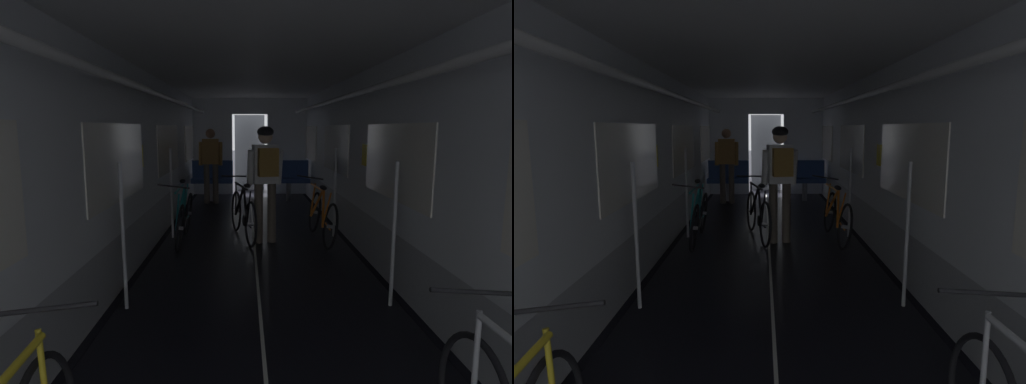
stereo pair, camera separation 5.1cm
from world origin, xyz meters
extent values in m
cube|color=black|center=(-1.41, 3.25, 0.00)|extent=(0.08, 11.50, 0.01)
cube|color=black|center=(1.41, 3.25, 0.00)|extent=(0.08, 11.50, 0.01)
cube|color=beige|center=(0.00, 3.25, 0.00)|extent=(0.03, 11.27, 0.00)
cube|color=#9EA0A5|center=(-1.51, 3.25, 0.30)|extent=(0.12, 11.50, 0.60)
cube|color=silver|center=(-1.51, 3.25, 1.53)|extent=(0.12, 11.50, 1.85)
cube|color=white|center=(-1.45, 2.67, 1.35)|extent=(0.02, 1.90, 0.80)
cube|color=white|center=(-1.45, 5.55, 1.35)|extent=(0.02, 1.90, 0.80)
cube|color=white|center=(-1.45, 8.42, 1.35)|extent=(0.02, 1.90, 0.80)
cube|color=yellow|center=(-1.45, 3.60, 1.35)|extent=(0.01, 0.20, 0.28)
cylinder|color=white|center=(-1.17, 3.25, 2.10)|extent=(0.07, 11.04, 0.07)
cylinder|color=#B7BABF|center=(-1.27, 2.10, 0.70)|extent=(0.04, 0.04, 1.40)
cylinder|color=#B7BABF|center=(-1.27, 4.70, 0.70)|extent=(0.04, 0.04, 1.40)
cube|color=#9EA0A5|center=(1.51, 3.25, 0.30)|extent=(0.12, 11.50, 0.60)
cube|color=silver|center=(1.51, 3.25, 1.53)|extent=(0.12, 11.50, 1.85)
cube|color=white|center=(1.45, 2.67, 1.35)|extent=(0.02, 1.90, 0.80)
cube|color=white|center=(1.45, 5.55, 1.35)|extent=(0.02, 1.90, 0.80)
cube|color=white|center=(1.45, 8.42, 1.35)|extent=(0.02, 1.90, 0.80)
cube|color=yellow|center=(1.45, 3.78, 1.35)|extent=(0.01, 0.20, 0.28)
cylinder|color=white|center=(1.17, 3.25, 2.10)|extent=(0.07, 11.04, 0.07)
cylinder|color=#B7BABF|center=(1.27, 2.10, 0.70)|extent=(0.04, 0.04, 1.40)
cylinder|color=#B7BABF|center=(1.27, 4.70, 0.70)|extent=(0.04, 0.04, 1.40)
cube|color=silver|center=(-0.95, 9.06, 1.23)|extent=(1.00, 0.12, 2.45)
cube|color=silver|center=(0.95, 9.06, 1.23)|extent=(1.00, 0.12, 2.45)
cube|color=silver|center=(0.00, 9.06, 2.25)|extent=(0.90, 0.12, 0.40)
cube|color=#4C4F54|center=(0.00, 9.76, 1.03)|extent=(0.81, 0.04, 2.05)
cube|color=white|center=(0.00, 3.25, 2.51)|extent=(3.14, 11.62, 0.12)
cylinder|color=gray|center=(-0.90, 8.00, 0.22)|extent=(0.12, 0.12, 0.44)
cube|color=#2D4784|center=(-0.90, 8.00, 0.49)|extent=(0.96, 0.44, 0.10)
cube|color=#2D4784|center=(-0.90, 8.19, 0.74)|extent=(0.96, 0.08, 0.40)
torus|color=gray|center=(-1.33, 8.22, 0.94)|extent=(0.14, 0.14, 0.02)
cylinder|color=gray|center=(0.90, 8.00, 0.22)|extent=(0.12, 0.12, 0.44)
cube|color=#2D4784|center=(0.90, 8.00, 0.49)|extent=(0.96, 0.44, 0.10)
cube|color=#2D4784|center=(0.90, 8.19, 0.74)|extent=(0.96, 0.08, 0.40)
torus|color=gray|center=(0.47, 8.22, 0.94)|extent=(0.14, 0.14, 0.02)
torus|color=black|center=(1.06, 3.98, 0.33)|extent=(0.17, 0.68, 0.67)
cylinder|color=#B2B2B7|center=(1.06, 3.98, 0.33)|extent=(0.10, 0.05, 0.06)
torus|color=black|center=(1.01, 5.00, 0.33)|extent=(0.17, 0.68, 0.67)
cylinder|color=#B2B2B7|center=(1.01, 5.00, 0.33)|extent=(0.10, 0.05, 0.06)
cylinder|color=orange|center=(0.99, 4.69, 0.55)|extent=(0.15, 0.54, 0.56)
cylinder|color=orange|center=(1.01, 4.28, 0.55)|extent=(0.11, 0.35, 0.55)
cylinder|color=orange|center=(0.96, 4.53, 0.81)|extent=(0.08, 0.82, 0.04)
cylinder|color=orange|center=(1.02, 4.05, 0.57)|extent=(0.10, 0.16, 0.49)
cylinder|color=orange|center=(1.05, 4.21, 0.31)|extent=(0.04, 0.45, 0.07)
cylinder|color=orange|center=(0.98, 4.97, 0.57)|extent=(0.10, 0.09, 0.49)
cylinder|color=black|center=(1.05, 4.43, 0.29)|extent=(0.05, 0.17, 0.17)
ellipsoid|color=black|center=(0.97, 4.10, 0.87)|extent=(0.11, 0.24, 0.07)
cylinder|color=black|center=(0.92, 4.99, 0.91)|extent=(0.44, 0.04, 0.09)
cylinder|color=#ADAFB5|center=(1.00, 0.18, 0.58)|extent=(0.06, 0.09, 0.49)
cylinder|color=black|center=(0.98, 0.20, 0.92)|extent=(0.44, 0.02, 0.05)
cylinder|color=yellow|center=(-1.04, 0.05, 0.58)|extent=(0.07, 0.09, 0.49)
cylinder|color=black|center=(-1.01, 0.07, 0.92)|extent=(0.44, 0.05, 0.06)
torus|color=black|center=(-1.05, 4.97, 0.33)|extent=(0.13, 0.67, 0.67)
cylinder|color=#B2B2B7|center=(-1.05, 4.97, 0.33)|extent=(0.10, 0.05, 0.06)
torus|color=black|center=(-1.04, 3.95, 0.33)|extent=(0.13, 0.67, 0.67)
cylinder|color=#B2B2B7|center=(-1.04, 3.95, 0.33)|extent=(0.10, 0.05, 0.06)
cylinder|color=teal|center=(-1.07, 4.26, 0.55)|extent=(0.10, 0.54, 0.56)
cylinder|color=teal|center=(-1.08, 4.67, 0.55)|extent=(0.11, 0.34, 0.55)
cylinder|color=teal|center=(-1.10, 4.42, 0.81)|extent=(0.05, 0.82, 0.04)
cylinder|color=teal|center=(-1.08, 4.90, 0.57)|extent=(0.08, 0.16, 0.49)
cylinder|color=teal|center=(-1.05, 4.74, 0.31)|extent=(0.04, 0.45, 0.07)
cylinder|color=teal|center=(-1.07, 3.98, 0.57)|extent=(0.09, 0.09, 0.49)
cylinder|color=black|center=(-1.04, 4.52, 0.29)|extent=(0.04, 0.17, 0.17)
ellipsoid|color=black|center=(-1.12, 4.85, 0.87)|extent=(0.10, 0.24, 0.07)
cylinder|color=black|center=(-1.11, 3.96, 0.91)|extent=(0.44, 0.03, 0.08)
cylinder|color=brown|center=(0.07, 4.37, 0.45)|extent=(0.13, 0.13, 0.90)
cylinder|color=brown|center=(0.26, 4.41, 0.45)|extent=(0.13, 0.13, 0.90)
cube|color=silver|center=(0.16, 4.39, 1.18)|extent=(0.39, 0.28, 0.56)
cylinder|color=silver|center=(-0.06, 4.37, 1.13)|extent=(0.12, 0.21, 0.53)
cylinder|color=silver|center=(0.38, 4.45, 1.13)|extent=(0.12, 0.21, 0.53)
sphere|color=beige|center=(0.16, 4.39, 1.58)|extent=(0.21, 0.21, 0.21)
ellipsoid|color=black|center=(0.16, 4.39, 1.65)|extent=(0.29, 0.32, 0.16)
cube|color=olive|center=(0.20, 4.22, 1.22)|extent=(0.30, 0.21, 0.40)
torus|color=black|center=(-0.05, 4.14, 0.33)|extent=(0.21, 0.67, 0.67)
cylinder|color=#B2B2B7|center=(-0.05, 4.14, 0.33)|extent=(0.10, 0.07, 0.05)
torus|color=black|center=(-0.28, 5.13, 0.33)|extent=(0.21, 0.67, 0.67)
cylinder|color=#B2B2B7|center=(-0.28, 5.13, 0.33)|extent=(0.10, 0.07, 0.05)
cylinder|color=black|center=(-0.22, 4.83, 0.55)|extent=(0.18, 0.53, 0.56)
cylinder|color=black|center=(-0.13, 4.43, 0.55)|extent=(0.09, 0.35, 0.55)
cylinder|color=black|center=(-0.20, 4.67, 0.82)|extent=(0.22, 0.81, 0.04)
cylinder|color=black|center=(-0.08, 4.21, 0.58)|extent=(0.08, 0.16, 0.49)
cylinder|color=black|center=(-0.10, 4.36, 0.31)|extent=(0.12, 0.45, 0.07)
cylinder|color=black|center=(-0.28, 5.10, 0.58)|extent=(0.04, 0.10, 0.49)
cylinder|color=black|center=(-0.15, 4.58, 0.29)|extent=(0.06, 0.17, 0.17)
ellipsoid|color=black|center=(-0.10, 4.25, 0.88)|extent=(0.14, 0.25, 0.06)
cylinder|color=black|center=(-0.30, 5.12, 0.92)|extent=(0.43, 0.12, 0.04)
cylinder|color=brown|center=(-0.80, 7.70, 0.45)|extent=(0.13, 0.13, 0.90)
cylinder|color=brown|center=(-1.00, 7.70, 0.45)|extent=(0.13, 0.13, 0.90)
cube|color=olive|center=(-0.90, 7.70, 1.18)|extent=(0.36, 0.22, 0.56)
cylinder|color=olive|center=(-0.68, 7.68, 1.13)|extent=(0.09, 0.20, 0.53)
cylinder|color=olive|center=(-1.12, 7.68, 1.13)|extent=(0.09, 0.20, 0.53)
sphere|color=#9E7051|center=(-0.90, 7.70, 1.58)|extent=(0.21, 0.21, 0.21)
camera|label=1|loc=(-0.14, -1.68, 1.71)|focal=29.17mm
camera|label=2|loc=(-0.09, -1.68, 1.71)|focal=29.17mm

